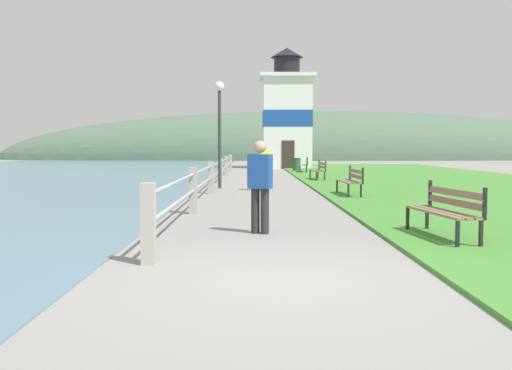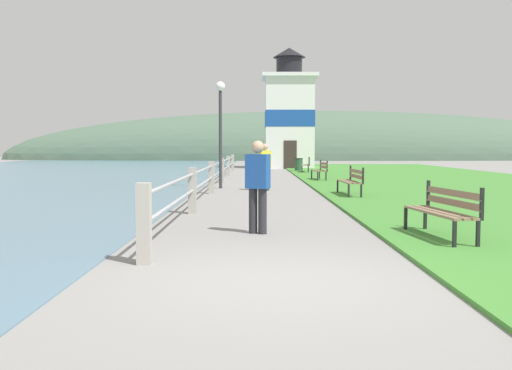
# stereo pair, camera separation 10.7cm
# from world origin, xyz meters

# --- Properties ---
(ground_plane) EXTENTS (160.00, 160.00, 0.00)m
(ground_plane) POSITION_xyz_m (0.00, 0.00, 0.00)
(ground_plane) COLOR gray
(grass_verge) EXTENTS (12.00, 51.94, 0.06)m
(grass_verge) POSITION_xyz_m (7.84, 17.31, 0.03)
(grass_verge) COLOR #428433
(grass_verge) RESTS_ON ground_plane
(seawall_railing) EXTENTS (0.18, 28.61, 1.07)m
(seawall_railing) POSITION_xyz_m (-1.74, 15.22, 0.63)
(seawall_railing) COLOR #A8A399
(seawall_railing) RESTS_ON ground_plane
(park_bench_near) EXTENTS (0.71, 1.95, 0.94)m
(park_bench_near) POSITION_xyz_m (2.83, 2.89, 0.54)
(park_bench_near) COLOR #846B51
(park_bench_near) RESTS_ON ground_plane
(park_bench_midway) EXTENTS (0.53, 1.96, 0.94)m
(park_bench_midway) POSITION_xyz_m (2.71, 11.22, 0.54)
(park_bench_midway) COLOR #846B51
(park_bench_midway) RESTS_ON ground_plane
(park_bench_far) EXTENTS (0.59, 1.67, 0.94)m
(park_bench_far) POSITION_xyz_m (2.68, 19.54, 0.54)
(park_bench_far) COLOR #846B51
(park_bench_far) RESTS_ON ground_plane
(park_bench_by_lighthouse) EXTENTS (0.62, 1.94, 0.94)m
(park_bench_by_lighthouse) POSITION_xyz_m (2.76, 27.57, 0.54)
(park_bench_by_lighthouse) COLOR #846B51
(park_bench_by_lighthouse) RESTS_ON ground_plane
(lighthouse) EXTENTS (3.94, 3.94, 8.70)m
(lighthouse) POSITION_xyz_m (2.14, 35.28, 3.78)
(lighthouse) COLOR white
(lighthouse) RESTS_ON ground_plane
(person_strolling) EXTENTS (0.46, 0.39, 1.66)m
(person_strolling) POSITION_xyz_m (0.05, 13.72, 0.90)
(person_strolling) COLOR #28282D
(person_strolling) RESTS_ON ground_plane
(person_by_railing) EXTENTS (0.46, 0.36, 1.65)m
(person_by_railing) POSITION_xyz_m (-0.23, 3.66, 0.90)
(person_by_railing) COLOR #28282D
(person_by_railing) RESTS_ON ground_plane
(trash_bin) EXTENTS (0.54, 0.54, 0.84)m
(trash_bin) POSITION_xyz_m (2.43, 29.50, 0.42)
(trash_bin) COLOR #2D5138
(trash_bin) RESTS_ON ground_plane
(lamp_post) EXTENTS (0.36, 0.36, 3.96)m
(lamp_post) POSITION_xyz_m (-1.59, 14.81, 2.74)
(lamp_post) COLOR #333338
(lamp_post) RESTS_ON ground_plane
(distant_hillside) EXTENTS (80.00, 16.00, 12.00)m
(distant_hillside) POSITION_xyz_m (8.00, 64.63, 0.00)
(distant_hillside) COLOR #4C6651
(distant_hillside) RESTS_ON ground_plane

